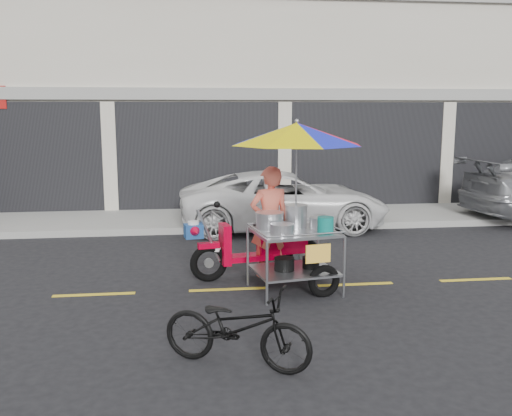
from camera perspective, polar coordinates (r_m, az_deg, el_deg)
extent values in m
plane|color=black|center=(9.16, 9.92, -7.54)|extent=(90.00, 90.00, 0.00)
cube|color=gray|center=(14.34, 3.49, -0.77)|extent=(45.00, 3.00, 0.15)
cube|color=beige|center=(19.07, 0.75, 13.73)|extent=(36.00, 8.00, 8.00)
cube|color=black|center=(15.10, 2.86, 5.04)|extent=(35.28, 0.06, 2.90)
cube|color=gray|center=(15.03, 2.93, 11.31)|extent=(36.00, 0.12, 0.30)
cube|color=gold|center=(9.16, 9.92, -7.52)|extent=(42.00, 0.10, 0.01)
imported|color=white|center=(13.05, 2.84, 0.79)|extent=(4.76, 2.21, 1.32)
imported|color=black|center=(6.17, -1.94, -11.84)|extent=(1.75, 1.26, 0.87)
torus|color=black|center=(9.14, -4.74, -5.51)|extent=(0.62, 0.22, 0.61)
torus|color=black|center=(9.59, 4.73, -4.76)|extent=(0.62, 0.22, 0.61)
cylinder|color=#9EA0A5|center=(9.14, -4.74, -5.51)|extent=(0.16, 0.09, 0.15)
cylinder|color=#9EA0A5|center=(9.59, 4.73, -4.76)|extent=(0.16, 0.09, 0.15)
cube|color=#BC0020|center=(9.06, -4.77, -3.74)|extent=(0.36, 0.18, 0.09)
cylinder|color=#9EA0A5|center=(9.03, -4.78, -2.75)|extent=(0.39, 0.12, 0.87)
cube|color=#BC0020|center=(9.12, -3.12, -3.63)|extent=(0.19, 0.38, 0.64)
cube|color=#BC0020|center=(9.31, -0.20, -4.91)|extent=(0.90, 0.44, 0.09)
cube|color=#BC0020|center=(9.39, 2.62, -3.23)|extent=(0.84, 0.41, 0.43)
cube|color=black|center=(9.30, 2.01, -1.80)|extent=(0.73, 0.37, 0.11)
cylinder|color=#9EA0A5|center=(8.99, -4.01, -0.70)|extent=(0.14, 0.59, 0.04)
sphere|color=black|center=(9.19, -3.93, 0.35)|extent=(0.11, 0.11, 0.11)
cylinder|color=white|center=(9.11, -3.97, -4.15)|extent=(0.15, 0.15, 0.05)
cube|color=navy|center=(8.96, -6.26, -2.30)|extent=(0.31, 0.28, 0.21)
cylinder|color=white|center=(8.94, -6.28, -1.50)|extent=(0.20, 0.20, 0.05)
cone|color=#BC0020|center=(8.78, -6.04, -2.41)|extent=(0.23, 0.27, 0.19)
torus|color=black|center=(8.45, 6.81, -7.27)|extent=(0.50, 0.19, 0.49)
cylinder|color=#9EA0A5|center=(7.98, 1.10, -6.60)|extent=(0.04, 0.04, 0.91)
cylinder|color=#9EA0A5|center=(8.87, -0.83, -4.91)|extent=(0.04, 0.04, 0.91)
cylinder|color=#9EA0A5|center=(8.41, 8.82, -5.86)|extent=(0.04, 0.04, 0.91)
cylinder|color=#9EA0A5|center=(9.26, 6.22, -4.33)|extent=(0.04, 0.04, 0.91)
cube|color=#9EA0A5|center=(8.64, 3.85, -6.25)|extent=(1.33, 1.15, 0.03)
cube|color=#9EA0A5|center=(8.50, 3.89, -2.42)|extent=(1.33, 1.15, 0.04)
cylinder|color=#9EA0A5|center=(8.05, 5.12, -2.67)|extent=(1.17, 0.22, 0.03)
cylinder|color=#9EA0A5|center=(8.93, 2.80, -1.39)|extent=(1.17, 0.22, 0.03)
cylinder|color=#9EA0A5|center=(8.30, 0.08, -2.24)|extent=(0.19, 0.96, 0.03)
cylinder|color=#9EA0A5|center=(8.71, 7.53, -1.75)|extent=(0.19, 0.96, 0.03)
cylinder|color=#9EA0A5|center=(9.08, 2.76, -5.44)|extent=(0.18, 0.80, 0.04)
cylinder|color=#9EA0A5|center=(8.95, 2.79, -2.13)|extent=(0.18, 0.80, 0.04)
cube|color=yellow|center=(8.14, 6.23, -4.56)|extent=(0.37, 0.08, 0.27)
cylinder|color=#B7B7BC|center=(8.56, 1.38, -1.34)|extent=(0.48, 0.48, 0.24)
cylinder|color=#B7B7BC|center=(8.72, 4.02, -0.87)|extent=(0.39, 0.39, 0.33)
cylinder|color=#B7B7BC|center=(8.68, 6.29, -1.54)|extent=(0.32, 0.32, 0.15)
cylinder|color=#B7B7BC|center=(8.21, 2.63, -2.21)|extent=(0.39, 0.39, 0.14)
cylinder|color=#0C7068|center=(8.37, 6.96, -1.69)|extent=(0.27, 0.27, 0.24)
cylinder|color=black|center=(8.56, 2.84, -5.61)|extent=(0.35, 0.35, 0.19)
cylinder|color=black|center=(8.71, 5.51, -5.44)|extent=(0.30, 0.30, 0.17)
cylinder|color=#9EA0A5|center=(8.48, 4.04, 3.07)|extent=(0.03, 0.03, 1.61)
sphere|color=#9EA0A5|center=(8.43, 4.11, 8.66)|extent=(0.06, 0.06, 0.06)
imported|color=#E8654E|center=(9.26, 1.39, -1.40)|extent=(0.73, 0.54, 1.82)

